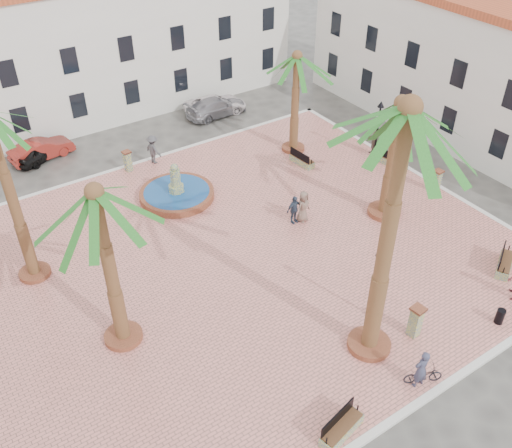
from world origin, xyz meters
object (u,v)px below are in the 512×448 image
(bollard_n, at_px, (128,161))
(pedestrian_east, at_px, (375,142))
(car_black, at_px, (41,150))
(car_red, at_px, (41,149))
(bicycle_a, at_px, (423,375))
(pedestrian_fountain_a, at_px, (303,206))
(palm_ne, at_px, (297,68))
(palm_s, at_px, (405,139))
(bench_ne, at_px, (302,160))
(car_white, at_px, (215,105))
(car_silver, at_px, (216,107))
(pedestrian_fountain_b, at_px, (294,210))
(palm_e, at_px, (399,120))
(litter_bin, at_px, (500,316))
(lamppost_s, at_px, (378,271))
(bench_s, at_px, (341,429))
(fountain, at_px, (177,193))
(lamppost_e, at_px, (379,120))
(palm_sw, at_px, (98,212))
(bench_e, at_px, (393,162))
(bollard_e, at_px, (437,180))
(bench_se, at_px, (504,264))
(cyclist_a, at_px, (421,369))
(bollard_se, at_px, (416,321))
(pedestrian_north, at_px, (153,149))

(bollard_n, xyz_separation_m, pedestrian_east, (13.69, -6.72, 0.16))
(car_black, height_order, car_red, car_red)
(bicycle_a, xyz_separation_m, pedestrian_fountain_a, (2.60, 10.92, 0.49))
(palm_ne, bearing_deg, bicycle_a, -111.40)
(pedestrian_east, bearing_deg, palm_s, -38.01)
(bench_ne, xyz_separation_m, car_white, (-0.62, 9.39, 0.21))
(bicycle_a, distance_m, car_silver, 25.18)
(pedestrian_fountain_b, bearing_deg, palm_e, -29.90)
(litter_bin, distance_m, pedestrian_fountain_b, 11.11)
(lamppost_s, bearing_deg, bench_s, -142.73)
(palm_e, relative_size, bench_s, 3.46)
(fountain, xyz_separation_m, car_black, (-4.94, 8.79, 0.20))
(palm_ne, xyz_separation_m, bicycle_a, (-6.81, -17.37, -4.99))
(pedestrian_fountain_a, bearing_deg, palm_ne, 39.56)
(litter_bin, xyz_separation_m, pedestrian_fountain_a, (-2.48, 10.56, 0.54))
(lamppost_e, bearing_deg, fountain, 167.37)
(palm_sw, height_order, car_white, palm_sw)
(bench_ne, height_order, pedestrian_fountain_a, pedestrian_fountain_a)
(pedestrian_fountain_b, bearing_deg, lamppost_e, 12.99)
(palm_s, xyz_separation_m, bench_e, (11.12, 9.88, -9.30))
(bicycle_a, height_order, pedestrian_fountain_b, pedestrian_fountain_b)
(bench_e, distance_m, pedestrian_east, 1.84)
(fountain, bearing_deg, pedestrian_fountain_a, -51.34)
(palm_s, relative_size, bollard_e, 8.22)
(bench_se, bearing_deg, cyclist_a, 167.07)
(bench_s, xyz_separation_m, bollard_se, (5.58, 1.90, 0.51))
(palm_sw, height_order, bollard_se, palm_sw)
(pedestrian_east, bearing_deg, car_white, -148.85)
(bench_se, height_order, bollard_n, bollard_n)
(lamppost_e, bearing_deg, pedestrian_fountain_a, -159.82)
(lamppost_e, bearing_deg, car_white, 114.03)
(pedestrian_north, bearing_deg, car_black, 34.06)
(bench_ne, distance_m, bicycle_a, 16.76)
(bollard_e, distance_m, car_black, 24.04)
(car_silver, bearing_deg, bollard_n, 111.22)
(bollard_se, height_order, pedestrian_fountain_b, pedestrian_fountain_b)
(bicycle_a, bearing_deg, pedestrian_north, 30.51)
(palm_e, height_order, bollard_e, palm_e)
(cyclist_a, distance_m, pedestrian_east, 17.81)
(car_silver, bearing_deg, pedestrian_north, 116.46)
(car_red, bearing_deg, bollard_se, -168.89)
(palm_e, bearing_deg, pedestrian_east, 51.94)
(palm_sw, xyz_separation_m, pedestrian_east, (19.33, 5.61, -5.62))
(lamppost_e, height_order, bollard_n, lamppost_e)
(bench_ne, relative_size, bollard_e, 1.34)
(palm_e, bearing_deg, bench_ne, 94.64)
(litter_bin, bearing_deg, cyclist_a, -176.16)
(cyclist_a, bearing_deg, bollard_se, -127.20)
(bollard_e, xyz_separation_m, bicycle_a, (-10.67, -8.98, -0.30))
(fountain, xyz_separation_m, palm_ne, (8.75, 0.77, 5.10))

